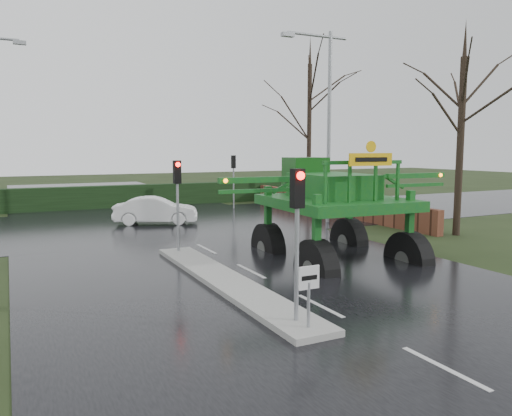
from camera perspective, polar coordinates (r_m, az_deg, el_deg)
name	(u,v)px	position (r m, az deg, el deg)	size (l,w,h in m)	color
ground	(320,306)	(12.90, 7.31, -11.10)	(140.00, 140.00, 0.00)	black
road_main	(190,241)	(21.68, -7.57, -3.76)	(14.00, 80.00, 0.02)	black
road_cross	(153,223)	(27.35, -11.66, -1.65)	(80.00, 12.00, 0.02)	black
median_island	(226,281)	(14.82, -3.49, -8.34)	(1.20, 10.00, 0.16)	gray
hedge_row	(122,196)	(35.01, -15.05, 1.30)	(44.00, 0.90, 1.50)	black
brick_wall	(318,202)	(31.59, 7.05, 0.64)	(0.40, 20.00, 1.20)	#592D1E
keep_left_sign	(309,287)	(10.71, 6.05, -8.92)	(0.50, 0.07, 1.35)	gray
traffic_signal_near	(297,212)	(10.81, 4.75, -0.45)	(0.26, 0.33, 3.52)	gray
traffic_signal_mid	(177,186)	(18.58, -8.97, 2.50)	(0.26, 0.33, 3.52)	gray
traffic_signal_far	(233,170)	(33.04, -2.60, 4.41)	(0.26, 0.33, 3.52)	gray
street_light_right	(324,110)	(26.89, 7.83, 11.07)	(3.85, 0.30, 10.00)	gray
tree_right_near	(461,121)	(24.51, 22.42, 9.19)	(5.60, 5.60, 9.64)	black
tree_right_far	(309,114)	(37.06, 6.12, 10.68)	(7.00, 7.00, 12.05)	black
crop_sprayer	(313,194)	(16.24, 6.56, 1.56)	(9.39, 6.08, 5.25)	black
white_sedan	(156,224)	(26.85, -11.34, -1.81)	(1.51, 4.32, 1.42)	white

